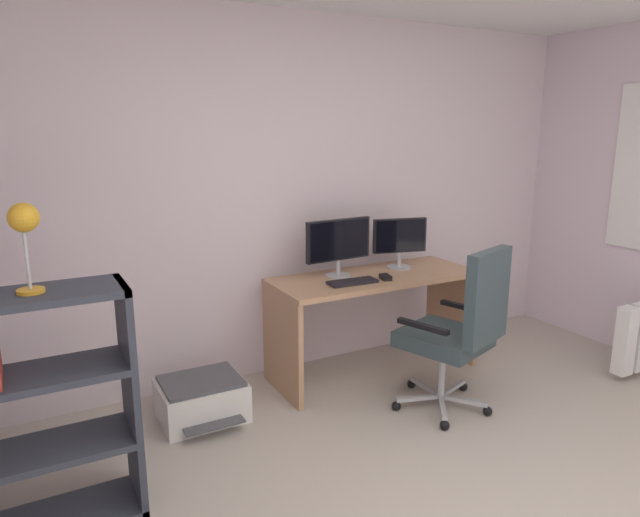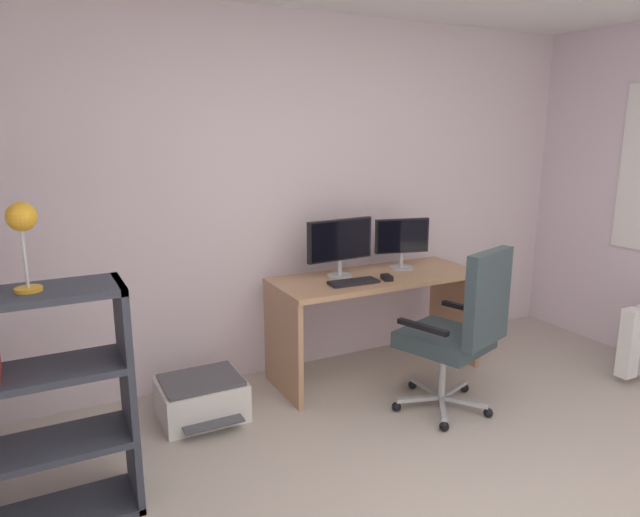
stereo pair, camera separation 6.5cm
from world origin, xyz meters
name	(u,v)px [view 1 (the left image)]	position (x,y,z in m)	size (l,w,h in m)	color
wall_back	(282,198)	(0.00, 2.56, 1.27)	(5.06, 0.10, 2.55)	silver
desk	(374,301)	(0.51, 2.11, 0.55)	(1.51, 0.59, 0.74)	tan
monitor_main	(338,242)	(0.26, 2.20, 0.99)	(0.51, 0.18, 0.41)	#B2B5B7
monitor_secondary	(400,239)	(0.79, 2.20, 0.97)	(0.41, 0.18, 0.37)	#B2B5B7
keyboard	(352,282)	(0.25, 1.99, 0.75)	(0.34, 0.13, 0.02)	black
computer_mouse	(385,277)	(0.50, 1.97, 0.76)	(0.06, 0.10, 0.03)	black
office_chair	(460,327)	(0.64, 1.36, 0.57)	(0.63, 0.69, 1.08)	#B7BABC
desk_lamp	(24,226)	(-1.67, 1.43, 1.38)	(0.12, 0.12, 0.38)	gold
printer	(202,399)	(-0.81, 2.04, 0.13)	(0.51, 0.49, 0.26)	white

